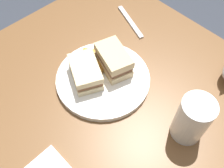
{
  "coord_description": "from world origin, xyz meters",
  "views": [
    {
      "loc": [
        0.25,
        -0.28,
        1.41
      ],
      "look_at": [
        -0.04,
        0.0,
        0.8
      ],
      "focal_mm": 40.23,
      "sensor_mm": 36.0,
      "label": 1
    }
  ],
  "objects": [
    {
      "name": "potato_wedge_front",
      "position": [
        -0.17,
        0.04,
        0.8
      ],
      "size": [
        0.04,
        0.04,
        0.01
      ],
      "primitive_type": "cube",
      "rotation": [
        0.0,
        0.0,
        5.59
      ],
      "color": "gold",
      "rests_on": "plate"
    },
    {
      "name": "potato_wedge_left_edge",
      "position": [
        -0.11,
        0.03,
        0.8
      ],
      "size": [
        0.04,
        0.06,
        0.02
      ],
      "primitive_type": "cube",
      "rotation": [
        0.0,
        0.0,
        1.91
      ],
      "color": "#B77F33",
      "rests_on": "plate"
    },
    {
      "name": "fork",
      "position": [
        -0.21,
        0.26,
        0.78
      ],
      "size": [
        0.17,
        0.08,
        0.01
      ],
      "primitive_type": "cube",
      "rotation": [
        0.0,
        0.0,
        5.94
      ],
      "color": "silver",
      "rests_on": "dining_table"
    },
    {
      "name": "dining_table",
      "position": [
        0.0,
        0.0,
        0.39
      ],
      "size": [
        1.0,
        0.86,
        0.77
      ],
      "primitive_type": "cube",
      "color": "brown",
      "rests_on": "ground"
    },
    {
      "name": "potato_wedge_back",
      "position": [
        -0.19,
        0.02,
        0.8
      ],
      "size": [
        0.04,
        0.05,
        0.02
      ],
      "primitive_type": "cube",
      "rotation": [
        0.0,
        0.0,
        5.18
      ],
      "color": "#B77F33",
      "rests_on": "plate"
    },
    {
      "name": "plate",
      "position": [
        -0.09,
        0.01,
        0.78
      ],
      "size": [
        0.29,
        0.29,
        0.02
      ],
      "primitive_type": "cylinder",
      "color": "white",
      "rests_on": "dining_table"
    },
    {
      "name": "potato_wedge_stray",
      "position": [
        -0.13,
        0.02,
        0.8
      ],
      "size": [
        0.04,
        0.05,
        0.02
      ],
      "primitive_type": "cube",
      "rotation": [
        0.0,
        0.0,
        2.03
      ],
      "color": "gold",
      "rests_on": "plate"
    },
    {
      "name": "sandwich_half_right",
      "position": [
        -0.12,
        -0.03,
        0.82
      ],
      "size": [
        0.14,
        0.12,
        0.06
      ],
      "color": "beige",
      "rests_on": "plate"
    },
    {
      "name": "sandwich_half_left",
      "position": [
        -0.09,
        0.06,
        0.83
      ],
      "size": [
        0.14,
        0.11,
        0.07
      ],
      "color": "#CCB284",
      "rests_on": "plate"
    },
    {
      "name": "potato_wedge_right_edge",
      "position": [
        -0.16,
        0.04,
        0.8
      ],
      "size": [
        0.04,
        0.04,
        0.01
      ],
      "primitive_type": "cube",
      "rotation": [
        0.0,
        0.0,
        0.81
      ],
      "color": "#B77F33",
      "rests_on": "plate"
    },
    {
      "name": "potato_wedge_middle",
      "position": [
        -0.15,
        -0.01,
        0.8
      ],
      "size": [
        0.05,
        0.05,
        0.02
      ],
      "primitive_type": "cube",
      "rotation": [
        0.0,
        0.0,
        0.86
      ],
      "color": "#B77F33",
      "rests_on": "plate"
    },
    {
      "name": "pint_glass",
      "position": [
        0.19,
        0.05,
        0.84
      ],
      "size": [
        0.08,
        0.08,
        0.14
      ],
      "color": "white",
      "rests_on": "dining_table"
    }
  ]
}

